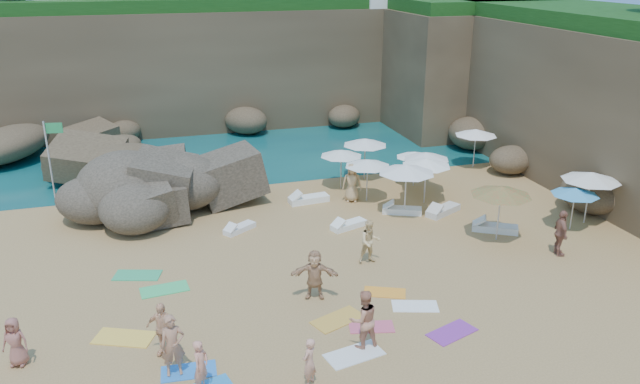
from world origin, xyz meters
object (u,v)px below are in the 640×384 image
object	(u,v)px
rock_outcrop	(162,216)
lounger_0	(240,228)
person_stand_1	(364,319)
person_stand_4	(352,183)
person_stand_6	(309,362)
person_stand_2	(226,173)
flag_pole	(52,154)
parasol_2	(426,156)
person_stand_5	(182,185)
parasol_0	(365,142)
person_stand_0	(201,366)
person_stand_3	(561,233)
parasol_1	(341,153)

from	to	relation	value
rock_outcrop	lounger_0	size ratio (longest dim) A/B	4.63
person_stand_1	person_stand_4	xyz separation A→B (m)	(3.77, 11.75, 0.01)
person_stand_4	person_stand_6	world-z (taller)	person_stand_4
person_stand_6	person_stand_2	bearing A→B (deg)	-136.09
flag_pole	parasol_2	world-z (taller)	flag_pole
person_stand_5	flag_pole	bearing A→B (deg)	165.00
person_stand_5	person_stand_4	bearing A→B (deg)	-27.89
parasol_0	person_stand_6	bearing A→B (deg)	-115.46
parasol_0	person_stand_6	size ratio (longest dim) A/B	1.63
person_stand_0	person_stand_5	world-z (taller)	person_stand_0
parasol_0	person_stand_3	size ratio (longest dim) A/B	1.24
person_stand_4	person_stand_5	xyz separation A→B (m)	(-7.95, 2.62, -0.22)
parasol_0	person_stand_3	distance (m)	11.85
person_stand_0	person_stand_4	bearing A→B (deg)	1.08
lounger_0	person_stand_5	xyz separation A→B (m)	(-2.03, 4.64, 0.63)
person_stand_1	person_stand_5	size ratio (longest dim) A/B	1.28
person_stand_0	person_stand_1	bearing A→B (deg)	-46.06
rock_outcrop	person_stand_2	world-z (taller)	person_stand_2
lounger_0	person_stand_0	world-z (taller)	person_stand_0
person_stand_4	rock_outcrop	bearing A→B (deg)	-164.28
flag_pole	person_stand_1	world-z (taller)	flag_pole
person_stand_1	person_stand_2	bearing A→B (deg)	-88.47
person_stand_3	person_stand_5	size ratio (longest dim) A/B	1.29
rock_outcrop	person_stand_6	distance (m)	14.14
parasol_0	lounger_0	xyz separation A→B (m)	(-7.68, -4.97, -1.96)
rock_outcrop	parasol_1	world-z (taller)	parasol_1
parasol_1	person_stand_6	world-z (taller)	parasol_1
flag_pole	person_stand_2	distance (m)	8.36
person_stand_4	person_stand_6	size ratio (longest dim) A/B	1.31
person_stand_5	person_stand_0	bearing A→B (deg)	-102.68
parasol_2	person_stand_3	bearing A→B (deg)	-75.46
parasol_2	person_stand_2	world-z (taller)	parasol_2
person_stand_1	person_stand_4	bearing A→B (deg)	-113.09
person_stand_2	person_stand_3	world-z (taller)	person_stand_3
rock_outcrop	parasol_2	distance (m)	13.20
person_stand_0	person_stand_1	xyz separation A→B (m)	(4.99, 0.67, 0.17)
person_stand_6	parasol_0	bearing A→B (deg)	-160.79
rock_outcrop	parasol_2	world-z (taller)	parasol_2
parasol_0	parasol_1	xyz separation A→B (m)	(-1.67, -1.00, -0.18)
lounger_0	person_stand_5	world-z (taller)	person_stand_5
flag_pole	parasol_2	size ratio (longest dim) A/B	1.85
person_stand_6	parasol_1	bearing A→B (deg)	-156.94
flag_pole	person_stand_5	world-z (taller)	flag_pole
person_stand_0	rock_outcrop	bearing A→B (deg)	37.83
person_stand_2	person_stand_3	xyz separation A→B (m)	(11.62, -11.78, 0.16)
flag_pole	rock_outcrop	bearing A→B (deg)	-28.05
parasol_2	person_stand_0	distance (m)	17.76
lounger_0	person_stand_0	distance (m)	10.81
rock_outcrop	person_stand_5	size ratio (longest dim) A/B	4.77
flag_pole	person_stand_4	world-z (taller)	flag_pole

